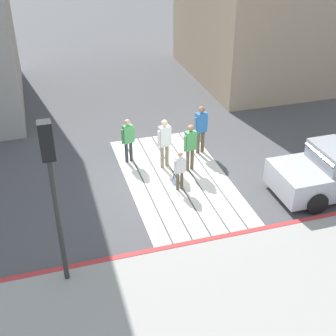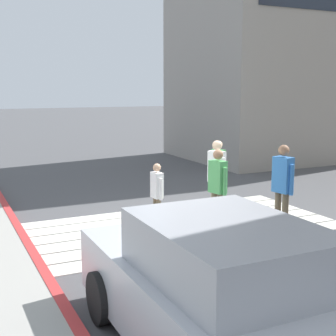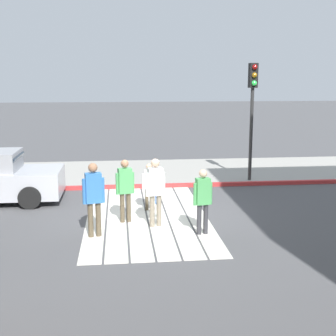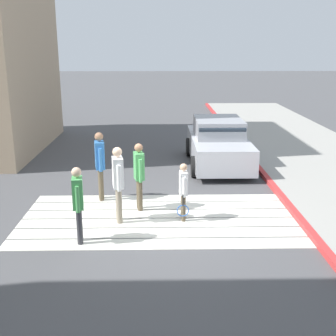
{
  "view_description": "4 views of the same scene",
  "coord_description": "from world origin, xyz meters",
  "px_view_note": "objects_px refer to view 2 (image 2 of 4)",
  "views": [
    {
      "loc": [
        -12.1,
        3.98,
        8.07
      ],
      "look_at": [
        -0.6,
        0.5,
        0.87
      ],
      "focal_mm": 49.27,
      "sensor_mm": 36.0,
      "label": 1
    },
    {
      "loc": [
        -4.55,
        -8.72,
        2.91
      ],
      "look_at": [
        0.05,
        0.88,
        1.11
      ],
      "focal_mm": 51.15,
      "sensor_mm": 36.0,
      "label": 2
    },
    {
      "loc": [
        11.99,
        -0.72,
        3.75
      ],
      "look_at": [
        -0.54,
        0.65,
        1.23
      ],
      "focal_mm": 48.54,
      "sensor_mm": 36.0,
      "label": 3
    },
    {
      "loc": [
        -0.03,
        9.46,
        3.92
      ],
      "look_at": [
        -0.22,
        0.13,
        1.27
      ],
      "focal_mm": 46.31,
      "sensor_mm": 36.0,
      "label": 4
    }
  ],
  "objects_px": {
    "pedestrian_adult_lead": "(218,168)",
    "pedestrian_adult_trailing": "(217,174)",
    "car_parked_near_curb": "(220,296)",
    "pedestrian_teen_behind": "(218,184)",
    "pedestrian_adult_side": "(283,183)",
    "pedestrian_child_with_racket": "(157,192)"
  },
  "relations": [
    {
      "from": "pedestrian_adult_lead",
      "to": "pedestrian_adult_side",
      "type": "xyz_separation_m",
      "value": [
        -0.1,
        -2.59,
        0.11
      ]
    },
    {
      "from": "pedestrian_adult_lead",
      "to": "pedestrian_teen_behind",
      "type": "height_order",
      "value": "pedestrian_teen_behind"
    },
    {
      "from": "car_parked_near_curb",
      "to": "pedestrian_adult_lead",
      "type": "relative_size",
      "value": 2.67
    },
    {
      "from": "pedestrian_adult_side",
      "to": "car_parked_near_curb",
      "type": "bearing_deg",
      "value": -136.35
    },
    {
      "from": "pedestrian_child_with_racket",
      "to": "pedestrian_adult_trailing",
      "type": "bearing_deg",
      "value": 2.05
    },
    {
      "from": "pedestrian_adult_trailing",
      "to": "pedestrian_teen_behind",
      "type": "height_order",
      "value": "pedestrian_adult_trailing"
    },
    {
      "from": "pedestrian_adult_lead",
      "to": "car_parked_near_curb",
      "type": "bearing_deg",
      "value": -121.32
    },
    {
      "from": "pedestrian_teen_behind",
      "to": "pedestrian_child_with_racket",
      "type": "xyz_separation_m",
      "value": [
        -1.04,
        0.7,
        -0.2
      ]
    },
    {
      "from": "pedestrian_adult_lead",
      "to": "pedestrian_adult_trailing",
      "type": "bearing_deg",
      "value": -123.19
    },
    {
      "from": "car_parked_near_curb",
      "to": "pedestrian_teen_behind",
      "type": "height_order",
      "value": "pedestrian_teen_behind"
    },
    {
      "from": "car_parked_near_curb",
      "to": "pedestrian_adult_lead",
      "type": "xyz_separation_m",
      "value": [
        3.61,
        5.94,
        0.2
      ]
    },
    {
      "from": "pedestrian_adult_side",
      "to": "pedestrian_child_with_racket",
      "type": "distance_m",
      "value": 2.55
    },
    {
      "from": "pedestrian_adult_trailing",
      "to": "car_parked_near_curb",
      "type": "bearing_deg",
      "value": -120.89
    },
    {
      "from": "car_parked_near_curb",
      "to": "pedestrian_child_with_racket",
      "type": "distance_m",
      "value": 5.01
    },
    {
      "from": "pedestrian_adult_side",
      "to": "pedestrian_child_with_racket",
      "type": "relative_size",
      "value": 1.32
    },
    {
      "from": "pedestrian_adult_lead",
      "to": "pedestrian_adult_trailing",
      "type": "distance_m",
      "value": 1.3
    },
    {
      "from": "pedestrian_teen_behind",
      "to": "pedestrian_child_with_racket",
      "type": "distance_m",
      "value": 1.27
    },
    {
      "from": "pedestrian_adult_side",
      "to": "pedestrian_teen_behind",
      "type": "relative_size",
      "value": 1.07
    },
    {
      "from": "car_parked_near_curb",
      "to": "pedestrian_adult_lead",
      "type": "bearing_deg",
      "value": 58.68
    },
    {
      "from": "pedestrian_teen_behind",
      "to": "pedestrian_child_with_racket",
      "type": "relative_size",
      "value": 1.23
    },
    {
      "from": "pedestrian_adult_lead",
      "to": "pedestrian_teen_behind",
      "type": "relative_size",
      "value": 0.96
    },
    {
      "from": "car_parked_near_curb",
      "to": "pedestrian_child_with_racket",
      "type": "relative_size",
      "value": 3.16
    }
  ]
}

